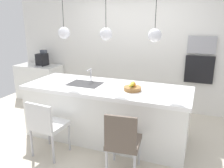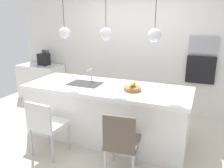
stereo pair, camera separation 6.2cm
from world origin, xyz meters
The scene contains 15 objects.
floor centered at (0.00, 0.00, 0.00)m, with size 6.60×6.60×0.00m, color beige.
back_wall centered at (0.00, 1.65, 1.30)m, with size 6.00×0.10×2.60m, color silver.
kitchen_island centered at (0.00, 0.00, 0.46)m, with size 2.73×1.03×0.91m.
sink_basin centered at (-0.40, 0.00, 0.91)m, with size 0.56×0.40×0.02m, color #2D2D30.
faucet centered at (-0.40, 0.21, 1.05)m, with size 0.02×0.17×0.22m.
fruit_bowl centered at (0.46, -0.05, 0.96)m, with size 0.27×0.28×0.14m.
side_counter centered at (-2.40, 1.28, 0.43)m, with size 1.10×0.60×0.85m, color white.
coffee_machine centered at (-2.27, 1.28, 1.01)m, with size 0.20×0.35×0.38m.
microwave centered at (1.40, 1.58, 1.48)m, with size 0.54×0.08×0.34m, color #9E9EA3.
oven centered at (1.40, 1.58, 0.98)m, with size 0.56×0.08×0.56m, color black.
chair_near centered at (-0.59, -0.85, 0.51)m, with size 0.50×0.47×0.86m.
chair_middle centered at (0.58, -0.86, 0.49)m, with size 0.47×0.50×0.89m.
pendant_light_left centered at (-0.76, 0.00, 1.76)m, with size 0.20×0.20×0.80m.
pendant_light_center centered at (0.00, 0.00, 1.76)m, with size 0.20×0.20×0.80m.
pendant_light_right centered at (0.76, 0.00, 1.76)m, with size 0.20×0.20×0.80m.
Camera 2 is at (1.46, -3.31, 1.99)m, focal length 36.78 mm.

